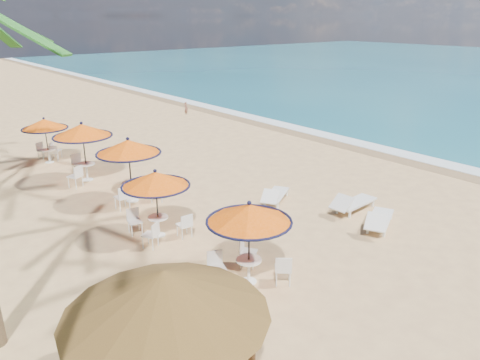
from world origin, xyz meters
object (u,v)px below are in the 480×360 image
object	(u,v)px
lounger_far	(275,195)
lounger_near	(379,219)
station_0	(249,223)
lounger_mid	(352,203)
station_1	(156,188)
station_2	(130,153)
station_4	(46,129)
palapa	(165,294)
station_3	(82,136)

from	to	relation	value
lounger_far	lounger_near	bearing A→B (deg)	-104.98
station_0	lounger_mid	distance (m)	6.30
lounger_far	station_1	bearing A→B (deg)	145.29
station_2	station_4	bearing A→B (deg)	95.85
station_1	lounger_near	distance (m)	7.50
station_0	lounger_far	bearing A→B (deg)	39.60
station_1	lounger_mid	distance (m)	7.20
station_2	palapa	xyz separation A→B (m)	(-4.14, -9.57, 0.39)
lounger_near	lounger_far	xyz separation A→B (m)	(-1.12, 3.92, -0.03)
station_4	lounger_far	world-z (taller)	station_4
station_3	palapa	bearing A→B (deg)	-105.78
lounger_near	station_4	bearing A→B (deg)	86.23
station_1	palapa	xyz separation A→B (m)	(-3.36, -6.28, 0.67)
station_4	palapa	distance (m)	17.27
lounger_near	lounger_far	distance (m)	4.08
station_0	lounger_near	size ratio (longest dim) A/B	1.07
station_1	station_3	bearing A→B (deg)	87.05
station_1	lounger_far	size ratio (longest dim) A/B	1.14
station_0	station_4	distance (m)	14.63
palapa	lounger_near	bearing A→B (deg)	12.19
lounger_near	station_0	bearing A→B (deg)	151.45
station_0	lounger_mid	bearing A→B (deg)	11.52
lounger_near	palapa	world-z (taller)	palapa
station_3	palapa	xyz separation A→B (m)	(-3.71, -13.14, 0.35)
station_1	palapa	bearing A→B (deg)	-118.15
station_3	palapa	world-z (taller)	palapa
station_4	station_2	bearing A→B (deg)	-84.15
station_1	station_3	world-z (taller)	station_3
lounger_far	station_0	bearing A→B (deg)	-171.31
station_3	station_1	bearing A→B (deg)	-92.95
palapa	lounger_far	bearing A→B (deg)	35.74
station_3	palapa	distance (m)	13.66
station_4	palapa	size ratio (longest dim) A/B	0.62
station_4	station_1	bearing A→B (deg)	-90.15
station_0	station_2	world-z (taller)	station_2
lounger_mid	lounger_far	world-z (taller)	lounger_mid
station_1	lounger_mid	xyz separation A→B (m)	(6.52, -2.75, -1.32)
station_0	station_4	xyz separation A→B (m)	(-0.47, 14.62, -0.08)
station_1	station_2	distance (m)	3.39
station_0	station_2	size ratio (longest dim) A/B	0.93
station_0	station_1	world-z (taller)	station_0
station_3	lounger_near	xyz separation A→B (m)	(5.68, -11.11, -1.64)
station_1	lounger_mid	bearing A→B (deg)	-22.87
palapa	station_0	bearing A→B (deg)	30.81
station_2	station_4	world-z (taller)	station_2
station_0	station_3	distance (m)	10.84
station_1	station_3	xyz separation A→B (m)	(0.35, 6.86, 0.32)
station_2	lounger_far	xyz separation A→B (m)	(4.13, -3.61, -1.62)
station_1	station_3	size ratio (longest dim) A/B	0.88
station_1	station_2	size ratio (longest dim) A/B	0.90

